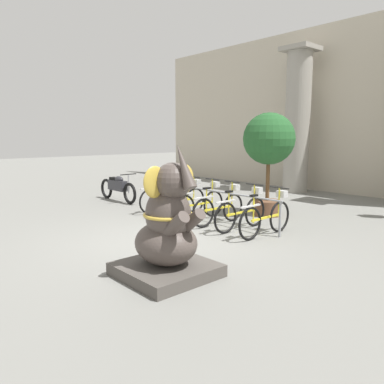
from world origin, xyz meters
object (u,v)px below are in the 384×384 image
(bicycle_0, at_px, (166,197))
(bicycle_4, at_px, (242,212))
(motorcycle, at_px, (118,187))
(bicycle_3, at_px, (220,207))
(elephant_statue, at_px, (168,232))
(bicycle_2, at_px, (200,203))
(bicycle_1, at_px, (182,200))
(potted_tree, at_px, (269,145))
(bicycle_5, at_px, (267,217))

(bicycle_0, distance_m, bicycle_4, 2.73)
(bicycle_4, bearing_deg, motorcycle, -178.12)
(bicycle_3, xyz_separation_m, bicycle_4, (0.68, -0.00, 0.00))
(bicycle_4, relative_size, elephant_statue, 0.84)
(bicycle_2, bearing_deg, bicycle_1, -178.37)
(bicycle_0, xyz_separation_m, potted_tree, (2.17, 1.67, 1.43))
(bicycle_3, distance_m, motorcycle, 4.33)
(bicycle_0, height_order, motorcycle, bicycle_0)
(bicycle_0, relative_size, bicycle_3, 1.00)
(bicycle_0, bearing_deg, bicycle_5, -0.07)
(elephant_statue, relative_size, motorcycle, 0.97)
(bicycle_1, relative_size, potted_tree, 0.63)
(bicycle_1, height_order, bicycle_2, same)
(bicycle_5, relative_size, motorcycle, 0.81)
(bicycle_1, distance_m, elephant_statue, 4.33)
(bicycle_1, relative_size, elephant_statue, 0.84)
(bicycle_3, relative_size, bicycle_5, 1.00)
(bicycle_3, height_order, potted_tree, potted_tree)
(bicycle_3, distance_m, potted_tree, 2.19)
(bicycle_3, relative_size, bicycle_4, 1.00)
(motorcycle, bearing_deg, bicycle_0, 3.82)
(bicycle_1, bearing_deg, bicycle_0, -179.56)
(bicycle_4, height_order, elephant_statue, elephant_statue)
(bicycle_1, distance_m, bicycle_4, 2.05)
(elephant_statue, bearing_deg, bicycle_1, 136.99)
(bicycle_2, xyz_separation_m, bicycle_4, (1.37, -0.01, 0.00))
(bicycle_5, distance_m, motorcycle, 5.69)
(potted_tree, bearing_deg, bicycle_3, -94.18)
(bicycle_5, height_order, potted_tree, potted_tree)
(bicycle_0, bearing_deg, elephant_statue, -37.44)
(bicycle_1, xyz_separation_m, bicycle_3, (1.37, 0.01, 0.00))
(bicycle_0, xyz_separation_m, bicycle_2, (1.37, 0.02, 0.00))
(bicycle_4, bearing_deg, bicycle_2, 179.48)
(bicycle_3, distance_m, bicycle_4, 0.68)
(bicycle_4, distance_m, potted_tree, 2.26)
(bicycle_1, bearing_deg, motorcycle, -176.96)
(bicycle_2, bearing_deg, potted_tree, 64.01)
(elephant_statue, bearing_deg, bicycle_0, 142.56)
(bicycle_1, distance_m, potted_tree, 2.65)
(bicycle_4, bearing_deg, bicycle_5, -1.37)
(bicycle_1, bearing_deg, elephant_statue, -43.01)
(bicycle_0, relative_size, elephant_statue, 0.84)
(bicycle_2, height_order, bicycle_3, same)
(bicycle_1, height_order, elephant_statue, elephant_statue)
(bicycle_2, bearing_deg, elephant_statue, -50.15)
(bicycle_4, bearing_deg, potted_tree, 108.68)
(bicycle_4, height_order, motorcycle, bicycle_4)
(bicycle_4, bearing_deg, bicycle_0, -179.74)
(bicycle_5, bearing_deg, bicycle_0, 179.93)
(bicycle_2, distance_m, potted_tree, 2.33)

